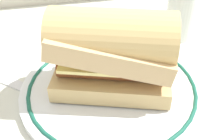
{
  "coord_description": "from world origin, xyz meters",
  "views": [
    {
      "loc": [
        -0.05,
        -0.35,
        0.31
      ],
      "look_at": [
        0.02,
        -0.02,
        0.04
      ],
      "focal_mm": 46.09,
      "sensor_mm": 36.0,
      "label": 1
    }
  ],
  "objects": [
    {
      "name": "ground_plane",
      "position": [
        0.0,
        0.0,
        0.0
      ],
      "size": [
        1.5,
        1.5,
        0.0
      ],
      "primitive_type": "plane",
      "color": "beige"
    },
    {
      "name": "sausage_sandwich",
      "position": [
        0.02,
        -0.02,
        0.08
      ],
      "size": [
        0.2,
        0.14,
        0.13
      ],
      "rotation": [
        0.0,
        0.0,
        -0.31
      ],
      "color": "tan",
      "rests_on": "plate"
    },
    {
      "name": "drinking_glass",
      "position": [
        0.18,
        0.12,
        0.04
      ],
      "size": [
        0.06,
        0.06,
        0.09
      ],
      "color": "silver",
      "rests_on": "ground_plane"
    },
    {
      "name": "plate",
      "position": [
        0.02,
        -0.02,
        0.01
      ],
      "size": [
        0.28,
        0.28,
        0.01
      ],
      "color": "white",
      "rests_on": "ground_plane"
    }
  ]
}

